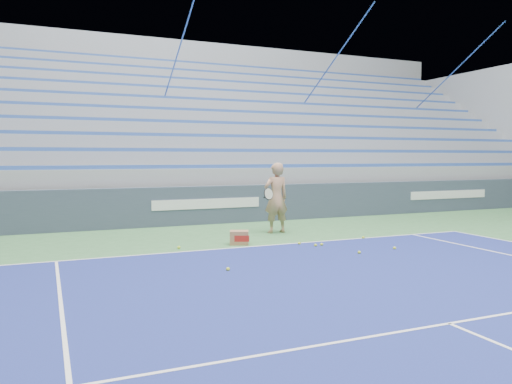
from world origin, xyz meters
The scene contains 12 objects.
sponsor_barrier centered at (0.00, 15.88, 0.55)m, with size 30.00×0.32×1.10m.
bleachers centered at (0.00, 21.60, 2.36)m, with size 31.00×9.15×7.30m.
tennis_player centered at (1.14, 13.53, 0.90)m, with size 0.94×0.84×1.79m.
ball_box centered at (-0.33, 12.30, 0.15)m, with size 0.49×0.45×0.31m.
tennis_ball_0 centered at (1.25, 11.42, 0.03)m, with size 0.07×0.07×0.07m, color #CEE52E.
tennis_ball_1 centered at (1.07, 11.38, 0.03)m, with size 0.07×0.07×0.07m, color #CEE52E.
tennis_ball_2 centered at (1.47, 10.33, 0.03)m, with size 0.07×0.07×0.07m, color #CEE52E.
tennis_ball_3 centered at (0.87, 11.73, 0.03)m, with size 0.07×0.07×0.07m, color #CEE52E.
tennis_ball_4 centered at (2.43, 10.44, 0.03)m, with size 0.07×0.07×0.07m, color #CEE52E.
tennis_ball_5 centered at (-1.71, 12.27, 0.03)m, with size 0.07×0.07×0.07m, color #CEE52E.
tennis_ball_6 centered at (2.63, 11.85, 0.03)m, with size 0.07×0.07×0.07m, color #CEE52E.
tennis_ball_7 centered at (-1.44, 9.95, 0.03)m, with size 0.07×0.07×0.07m, color #CEE52E.
Camera 1 is at (-4.25, 2.08, 1.93)m, focal length 35.00 mm.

